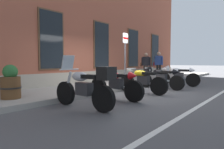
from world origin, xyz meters
The scene contains 12 objects.
ground_plane centered at (0.00, 0.00, 0.00)m, with size 140.00×140.00×0.00m, color #4C4C4F.
sidewalk centered at (0.00, 1.33, 0.08)m, with size 28.08×2.65×0.15m, color gray.
lane_stripe centered at (0.00, -3.20, 0.00)m, with size 28.08×0.12×0.01m, color silver.
motorcycle_silver_touring centered at (-3.11, -1.08, 0.56)m, with size 0.62×2.01×1.35m.
motorcycle_red_sport centered at (-1.63, -0.77, 0.55)m, with size 0.62×2.09×1.00m.
motorcycle_yellow_naked centered at (-0.10, -0.91, 0.48)m, with size 0.62×2.01×0.94m.
motorcycle_black_sport centered at (1.53, -0.80, 0.54)m, with size 0.62×2.16×0.99m.
motorcycle_white_sport centered at (3.05, -1.00, 0.55)m, with size 0.62×2.07×1.01m.
pedestrian_dark_jacket centered at (4.65, 1.60, 1.06)m, with size 0.34×0.64×1.62m.
pedestrian_blue_top centered at (5.42, 1.09, 1.10)m, with size 0.23×0.66×1.69m.
parking_sign centered at (0.86, 0.53, 1.67)m, with size 0.36×0.07×2.34m.
barrel_planter centered at (-4.04, 0.97, 0.58)m, with size 0.55×0.55×0.95m.
Camera 1 is at (-6.49, -4.67, 1.17)m, focal length 31.64 mm.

